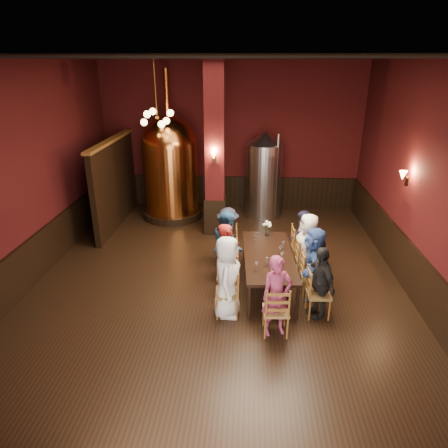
# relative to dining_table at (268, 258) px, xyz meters

# --- Properties ---
(room) EXTENTS (10.00, 10.02, 4.50)m
(room) POSITION_rel_dining_table_xyz_m (-1.05, 0.08, 1.56)
(room) COLOR black
(room) RESTS_ON ground
(wainscot_right) EXTENTS (0.08, 9.90, 1.00)m
(wainscot_right) POSITION_rel_dining_table_xyz_m (2.91, 0.08, -0.19)
(wainscot_right) COLOR black
(wainscot_right) RESTS_ON ground
(wainscot_back) EXTENTS (7.90, 0.08, 1.00)m
(wainscot_back) POSITION_rel_dining_table_xyz_m (-1.05, 5.04, -0.19)
(wainscot_back) COLOR black
(wainscot_back) RESTS_ON ground
(wainscot_left) EXTENTS (0.08, 9.90, 1.00)m
(wainscot_left) POSITION_rel_dining_table_xyz_m (-5.01, 0.08, -0.19)
(wainscot_left) COLOR black
(wainscot_left) RESTS_ON ground
(column) EXTENTS (0.58, 0.58, 4.50)m
(column) POSITION_rel_dining_table_xyz_m (-1.35, 2.88, 1.56)
(column) COLOR #400D0F
(column) RESTS_ON ground
(partition) EXTENTS (0.22, 3.50, 2.40)m
(partition) POSITION_rel_dining_table_xyz_m (-4.25, 3.28, 0.51)
(partition) COLOR black
(partition) RESTS_ON ground
(pendant_cluster) EXTENTS (0.90, 0.90, 1.70)m
(pendant_cluster) POSITION_rel_dining_table_xyz_m (-2.85, 2.98, 2.41)
(pendant_cluster) COLOR #A57226
(pendant_cluster) RESTS_ON room
(sconce_wall) EXTENTS (0.20, 0.20, 0.36)m
(sconce_wall) POSITION_rel_dining_table_xyz_m (2.85, 0.88, 1.51)
(sconce_wall) COLOR black
(sconce_wall) RESTS_ON room
(sconce_column) EXTENTS (0.20, 0.20, 0.36)m
(sconce_column) POSITION_rel_dining_table_xyz_m (-1.35, 2.58, 1.51)
(sconce_column) COLOR black
(sconce_column) RESTS_ON column
(dining_table) EXTENTS (1.13, 2.45, 0.75)m
(dining_table) POSITION_rel_dining_table_xyz_m (0.00, 0.00, 0.00)
(dining_table) COLOR black
(dining_table) RESTS_ON ground
(chair_0) EXTENTS (0.48, 0.48, 0.92)m
(chair_0) POSITION_rel_dining_table_xyz_m (-0.80, -1.04, -0.23)
(chair_0) COLOR brown
(chair_0) RESTS_ON ground
(person_0) EXTENTS (0.56, 0.81, 1.59)m
(person_0) POSITION_rel_dining_table_xyz_m (-0.80, -1.04, 0.11)
(person_0) COLOR white
(person_0) RESTS_ON ground
(chair_1) EXTENTS (0.48, 0.48, 0.92)m
(chair_1) POSITION_rel_dining_table_xyz_m (-0.83, -0.37, -0.23)
(chair_1) COLOR brown
(chair_1) RESTS_ON ground
(person_1) EXTENTS (0.51, 0.65, 1.56)m
(person_1) POSITION_rel_dining_table_xyz_m (-0.83, -0.37, 0.09)
(person_1) COLOR maroon
(person_1) RESTS_ON ground
(chair_2) EXTENTS (0.48, 0.48, 0.92)m
(chair_2) POSITION_rel_dining_table_xyz_m (-0.87, 0.28, -0.23)
(chair_2) COLOR brown
(chair_2) RESTS_ON ground
(person_2) EXTENTS (0.56, 0.84, 1.59)m
(person_2) POSITION_rel_dining_table_xyz_m (-0.87, 0.28, 0.11)
(person_2) COLOR navy
(person_2) RESTS_ON ground
(chair_3) EXTENTS (0.48, 0.48, 0.92)m
(chair_3) POSITION_rel_dining_table_xyz_m (-0.90, 0.95, -0.23)
(chair_3) COLOR brown
(chair_3) RESTS_ON ground
(person_3) EXTENTS (0.70, 0.99, 1.40)m
(person_3) POSITION_rel_dining_table_xyz_m (-0.90, 0.95, 0.01)
(person_3) COLOR #1D1F2C
(person_3) RESTS_ON ground
(chair_4) EXTENTS (0.48, 0.48, 0.92)m
(chair_4) POSITION_rel_dining_table_xyz_m (0.90, -0.95, -0.23)
(chair_4) COLOR brown
(chair_4) RESTS_ON ground
(person_4) EXTENTS (0.66, 0.89, 1.41)m
(person_4) POSITION_rel_dining_table_xyz_m (0.90, -0.95, 0.02)
(person_4) COLOR black
(person_4) RESTS_ON ground
(chair_5) EXTENTS (0.48, 0.48, 0.92)m
(chair_5) POSITION_rel_dining_table_xyz_m (0.87, -0.28, -0.23)
(chair_5) COLOR brown
(chair_5) RESTS_ON ground
(person_5) EXTENTS (0.61, 1.43, 1.50)m
(person_5) POSITION_rel_dining_table_xyz_m (0.87, -0.28, 0.06)
(person_5) COLOR #2F4B8F
(person_5) RESTS_ON ground
(chair_6) EXTENTS (0.48, 0.48, 0.92)m
(chair_6) POSITION_rel_dining_table_xyz_m (0.83, 0.37, -0.23)
(chair_6) COLOR brown
(chair_6) RESTS_ON ground
(person_6) EXTENTS (0.61, 0.82, 1.52)m
(person_6) POSITION_rel_dining_table_xyz_m (0.83, 0.37, 0.07)
(person_6) COLOR white
(person_6) RESTS_ON ground
(chair_7) EXTENTS (0.48, 0.48, 0.92)m
(chair_7) POSITION_rel_dining_table_xyz_m (0.80, 1.04, -0.23)
(chair_7) COLOR brown
(chair_7) RESTS_ON ground
(person_7) EXTENTS (0.36, 0.67, 1.33)m
(person_7) POSITION_rel_dining_table_xyz_m (0.80, 1.04, -0.02)
(person_7) COLOR #1E1C39
(person_7) RESTS_ON ground
(chair_8) EXTENTS (0.48, 0.48, 0.92)m
(chair_8) POSITION_rel_dining_table_xyz_m (0.08, -1.55, -0.23)
(chair_8) COLOR brown
(chair_8) RESTS_ON ground
(person_8) EXTENTS (0.62, 0.51, 1.48)m
(person_8) POSITION_rel_dining_table_xyz_m (0.08, -1.55, 0.05)
(person_8) COLOR #8F2F51
(person_8) RESTS_ON ground
(copper_kettle) EXTENTS (1.84, 1.84, 4.28)m
(copper_kettle) POSITION_rel_dining_table_xyz_m (-2.78, 4.01, 0.87)
(copper_kettle) COLOR black
(copper_kettle) RESTS_ON ground
(steel_vessel) EXTENTS (1.19, 1.19, 2.58)m
(steel_vessel) POSITION_rel_dining_table_xyz_m (-0.02, 4.21, 0.60)
(steel_vessel) COLOR #B2B2B7
(steel_vessel) RESTS_ON ground
(rose_vase) EXTENTS (0.20, 0.20, 0.35)m
(rose_vase) POSITION_rel_dining_table_xyz_m (-0.00, 1.00, 0.29)
(rose_vase) COLOR white
(rose_vase) RESTS_ON dining_table
(wine_glass_0) EXTENTS (0.07, 0.07, 0.17)m
(wine_glass_0) POSITION_rel_dining_table_xyz_m (0.32, 0.32, 0.15)
(wine_glass_0) COLOR white
(wine_glass_0) RESTS_ON dining_table
(wine_glass_1) EXTENTS (0.07, 0.07, 0.17)m
(wine_glass_1) POSITION_rel_dining_table_xyz_m (0.25, 0.08, 0.15)
(wine_glass_1) COLOR white
(wine_glass_1) RESTS_ON dining_table
(wine_glass_2) EXTENTS (0.07, 0.07, 0.17)m
(wine_glass_2) POSITION_rel_dining_table_xyz_m (-0.26, -0.67, 0.15)
(wine_glass_2) COLOR white
(wine_glass_2) RESTS_ON dining_table
(wine_glass_3) EXTENTS (0.07, 0.07, 0.17)m
(wine_glass_3) POSITION_rel_dining_table_xyz_m (0.26, -0.22, 0.15)
(wine_glass_3) COLOR white
(wine_glass_3) RESTS_ON dining_table
(wine_glass_4) EXTENTS (0.07, 0.07, 0.17)m
(wine_glass_4) POSITION_rel_dining_table_xyz_m (0.03, -0.90, 0.15)
(wine_glass_4) COLOR white
(wine_glass_4) RESTS_ON dining_table
(wine_glass_5) EXTENTS (0.07, 0.07, 0.17)m
(wine_glass_5) POSITION_rel_dining_table_xyz_m (0.12, -0.53, 0.15)
(wine_glass_5) COLOR white
(wine_glass_5) RESTS_ON dining_table
(wine_glass_6) EXTENTS (0.07, 0.07, 0.17)m
(wine_glass_6) POSITION_rel_dining_table_xyz_m (-0.25, 0.72, 0.15)
(wine_glass_6) COLOR white
(wine_glass_6) RESTS_ON dining_table
(wine_glass_7) EXTENTS (0.07, 0.07, 0.17)m
(wine_glass_7) POSITION_rel_dining_table_xyz_m (-0.05, -0.46, 0.15)
(wine_glass_7) COLOR white
(wine_glass_7) RESTS_ON dining_table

